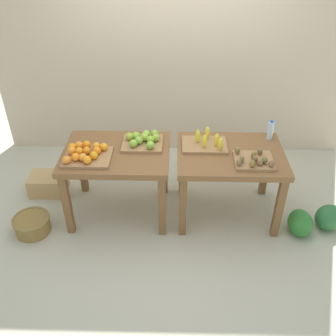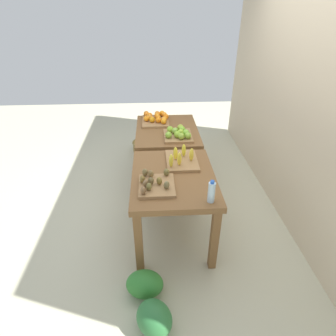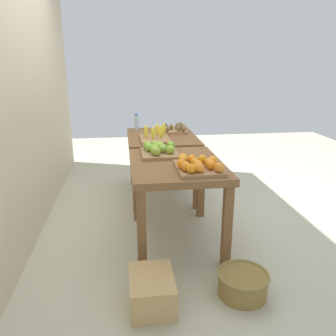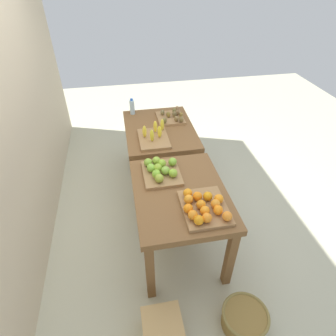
{
  "view_description": "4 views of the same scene",
  "coord_description": "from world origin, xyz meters",
  "px_view_note": "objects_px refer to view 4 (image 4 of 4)",
  "views": [
    {
      "loc": [
        0.03,
        -3.11,
        2.72
      ],
      "look_at": [
        -0.05,
        -0.04,
        0.59
      ],
      "focal_mm": 40.43,
      "sensor_mm": 36.0,
      "label": 1
    },
    {
      "loc": [
        2.82,
        -0.18,
        2.2
      ],
      "look_at": [
        0.04,
        -0.02,
        0.53
      ],
      "focal_mm": 29.9,
      "sensor_mm": 36.0,
      "label": 2
    },
    {
      "loc": [
        -3.35,
        0.45,
        1.6
      ],
      "look_at": [
        -0.01,
        0.0,
        0.53
      ],
      "focal_mm": 35.99,
      "sensor_mm": 36.0,
      "label": 3
    },
    {
      "loc": [
        -2.3,
        0.43,
        2.39
      ],
      "look_at": [
        0.04,
        -0.0,
        0.55
      ],
      "focal_mm": 29.87,
      "sensor_mm": 36.0,
      "label": 4
    }
  ],
  "objects_px": {
    "kiwi_bin": "(171,117)",
    "water_bottle": "(132,107)",
    "apple_bin": "(161,170)",
    "display_table_right": "(160,136)",
    "display_table_left": "(180,200)",
    "banana_crate": "(154,137)",
    "wicker_basket": "(244,319)",
    "watermelon_pile": "(167,134)",
    "orange_bin": "(204,207)"
  },
  "relations": [
    {
      "from": "water_bottle",
      "to": "display_table_left",
      "type": "bearing_deg",
      "value": -169.7
    },
    {
      "from": "orange_bin",
      "to": "watermelon_pile",
      "type": "distance_m",
      "value": 2.36
    },
    {
      "from": "display_table_right",
      "to": "banana_crate",
      "type": "height_order",
      "value": "banana_crate"
    },
    {
      "from": "display_table_right",
      "to": "kiwi_bin",
      "type": "distance_m",
      "value": 0.3
    },
    {
      "from": "display_table_right",
      "to": "watermelon_pile",
      "type": "height_order",
      "value": "display_table_right"
    },
    {
      "from": "banana_crate",
      "to": "water_bottle",
      "type": "distance_m",
      "value": 0.69
    },
    {
      "from": "display_table_left",
      "to": "display_table_right",
      "type": "xyz_separation_m",
      "value": [
        1.12,
        0.0,
        0.0
      ]
    },
    {
      "from": "water_bottle",
      "to": "watermelon_pile",
      "type": "xyz_separation_m",
      "value": [
        0.46,
        -0.53,
        -0.73
      ]
    },
    {
      "from": "display_table_right",
      "to": "watermelon_pile",
      "type": "relative_size",
      "value": 1.62
    },
    {
      "from": "kiwi_bin",
      "to": "wicker_basket",
      "type": "distance_m",
      "value": 2.27
    },
    {
      "from": "display_table_left",
      "to": "banana_crate",
      "type": "xyz_separation_m",
      "value": [
        0.88,
        0.1,
        0.15
      ]
    },
    {
      "from": "display_table_right",
      "to": "orange_bin",
      "type": "relative_size",
      "value": 2.36
    },
    {
      "from": "display_table_right",
      "to": "wicker_basket",
      "type": "bearing_deg",
      "value": -169.93
    },
    {
      "from": "apple_bin",
      "to": "kiwi_bin",
      "type": "height_order",
      "value": "apple_bin"
    },
    {
      "from": "display_table_left",
      "to": "orange_bin",
      "type": "xyz_separation_m",
      "value": [
        -0.26,
        -0.13,
        0.16
      ]
    },
    {
      "from": "water_bottle",
      "to": "kiwi_bin",
      "type": "bearing_deg",
      "value": -117.22
    },
    {
      "from": "orange_bin",
      "to": "apple_bin",
      "type": "height_order",
      "value": "apple_bin"
    },
    {
      "from": "kiwi_bin",
      "to": "display_table_right",
      "type": "bearing_deg",
      "value": 136.04
    },
    {
      "from": "wicker_basket",
      "to": "display_table_left",
      "type": "bearing_deg",
      "value": 22.38
    },
    {
      "from": "display_table_right",
      "to": "water_bottle",
      "type": "relative_size",
      "value": 5.07
    },
    {
      "from": "wicker_basket",
      "to": "water_bottle",
      "type": "bearing_deg",
      "value": 14.76
    },
    {
      "from": "display_table_right",
      "to": "orange_bin",
      "type": "bearing_deg",
      "value": -174.45
    },
    {
      "from": "water_bottle",
      "to": "watermelon_pile",
      "type": "distance_m",
      "value": 1.01
    },
    {
      "from": "display_table_left",
      "to": "wicker_basket",
      "type": "height_order",
      "value": "display_table_left"
    },
    {
      "from": "orange_bin",
      "to": "water_bottle",
      "type": "height_order",
      "value": "water_bottle"
    },
    {
      "from": "watermelon_pile",
      "to": "apple_bin",
      "type": "bearing_deg",
      "value": 167.71
    },
    {
      "from": "orange_bin",
      "to": "watermelon_pile",
      "type": "height_order",
      "value": "orange_bin"
    },
    {
      "from": "water_bottle",
      "to": "orange_bin",
      "type": "bearing_deg",
      "value": -167.06
    },
    {
      "from": "kiwi_bin",
      "to": "water_bottle",
      "type": "height_order",
      "value": "water_bottle"
    },
    {
      "from": "watermelon_pile",
      "to": "wicker_basket",
      "type": "height_order",
      "value": "watermelon_pile"
    },
    {
      "from": "apple_bin",
      "to": "watermelon_pile",
      "type": "distance_m",
      "value": 1.9
    },
    {
      "from": "apple_bin",
      "to": "wicker_basket",
      "type": "bearing_deg",
      "value": -156.81
    },
    {
      "from": "display_table_left",
      "to": "display_table_right",
      "type": "relative_size",
      "value": 1.0
    },
    {
      "from": "banana_crate",
      "to": "wicker_basket",
      "type": "relative_size",
      "value": 1.19
    },
    {
      "from": "banana_crate",
      "to": "wicker_basket",
      "type": "xyz_separation_m",
      "value": [
        -1.73,
        -0.45,
        -0.7
      ]
    },
    {
      "from": "apple_bin",
      "to": "display_table_left",
      "type": "bearing_deg",
      "value": -154.21
    },
    {
      "from": "water_bottle",
      "to": "banana_crate",
      "type": "bearing_deg",
      "value": -164.86
    },
    {
      "from": "apple_bin",
      "to": "orange_bin",
      "type": "bearing_deg",
      "value": -153.56
    },
    {
      "from": "banana_crate",
      "to": "wicker_basket",
      "type": "height_order",
      "value": "banana_crate"
    },
    {
      "from": "watermelon_pile",
      "to": "water_bottle",
      "type": "bearing_deg",
      "value": 130.58
    },
    {
      "from": "banana_crate",
      "to": "kiwi_bin",
      "type": "height_order",
      "value": "banana_crate"
    },
    {
      "from": "apple_bin",
      "to": "banana_crate",
      "type": "distance_m",
      "value": 0.62
    },
    {
      "from": "kiwi_bin",
      "to": "water_bottle",
      "type": "distance_m",
      "value": 0.52
    },
    {
      "from": "display_table_left",
      "to": "banana_crate",
      "type": "bearing_deg",
      "value": 6.55
    },
    {
      "from": "display_table_left",
      "to": "kiwi_bin",
      "type": "xyz_separation_m",
      "value": [
        1.31,
        -0.18,
        0.14
      ]
    },
    {
      "from": "wicker_basket",
      "to": "kiwi_bin",
      "type": "bearing_deg",
      "value": 4.52
    },
    {
      "from": "kiwi_bin",
      "to": "watermelon_pile",
      "type": "relative_size",
      "value": 0.57
    },
    {
      "from": "kiwi_bin",
      "to": "watermelon_pile",
      "type": "xyz_separation_m",
      "value": [
        0.69,
        -0.07,
        -0.66
      ]
    },
    {
      "from": "kiwi_bin",
      "to": "orange_bin",
      "type": "bearing_deg",
      "value": 178.35
    },
    {
      "from": "watermelon_pile",
      "to": "wicker_basket",
      "type": "bearing_deg",
      "value": -178.05
    }
  ]
}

